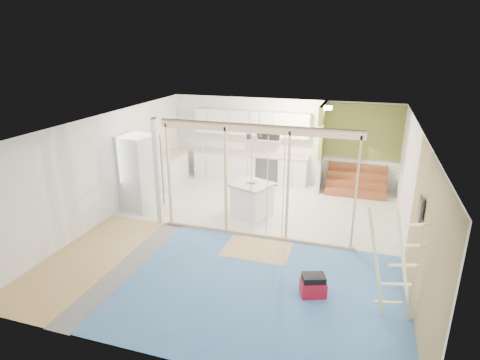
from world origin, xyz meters
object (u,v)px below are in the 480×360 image
(fridge, at_px, (139,173))
(ladder, at_px, (394,265))
(island, at_px, (252,200))
(toolbox, at_px, (313,286))

(fridge, relative_size, ladder, 1.07)
(island, xyz_separation_m, toolbox, (1.95, -2.97, -0.24))
(toolbox, bearing_deg, fridge, 133.15)
(fridge, relative_size, toolbox, 3.87)
(ladder, bearing_deg, fridge, 159.03)
(fridge, distance_m, island, 3.04)
(fridge, height_order, ladder, fridge)
(island, relative_size, toolbox, 2.26)
(fridge, height_order, island, fridge)
(toolbox, bearing_deg, island, 104.01)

